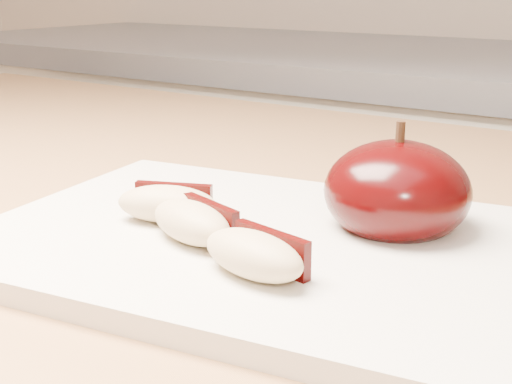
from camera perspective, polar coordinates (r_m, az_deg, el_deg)
The scene contains 5 objects.
cutting_board at distance 0.42m, azimuth -0.00°, elevation -4.13°, with size 0.32×0.23×0.01m, color beige.
apple_half at distance 0.43m, azimuth 11.20°, elevation 0.04°, with size 0.09×0.09×0.07m.
apple_wedge_a at distance 0.44m, azimuth -7.06°, elevation -0.91°, with size 0.07×0.05×0.02m.
apple_wedge_b at distance 0.40m, azimuth -5.01°, elevation -2.38°, with size 0.07×0.05×0.02m.
apple_wedge_c at distance 0.35m, azimuth -0.04°, elevation -4.98°, with size 0.07×0.04×0.02m.
Camera 1 is at (0.23, 0.06, 1.05)m, focal length 50.00 mm.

